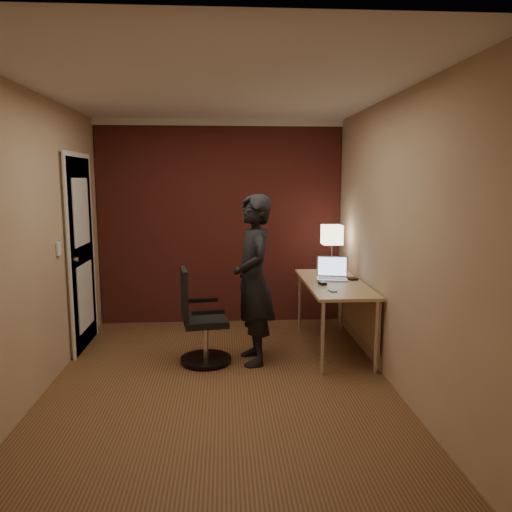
{
  "coord_description": "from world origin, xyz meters",
  "views": [
    {
      "loc": [
        0.04,
        -4.22,
        1.79
      ],
      "look_at": [
        0.35,
        0.55,
        1.05
      ],
      "focal_mm": 35.0,
      "sensor_mm": 36.0,
      "label": 1
    }
  ],
  "objects_px": {
    "desk": "(341,294)",
    "person": "(254,280)",
    "office_chair": "(199,323)",
    "desk_lamp": "(332,235)",
    "mouse": "(322,283)",
    "phone": "(332,291)",
    "wallet": "(352,279)",
    "laptop": "(332,273)"
  },
  "relations": [
    {
      "from": "person",
      "to": "mouse",
      "type": "bearing_deg",
      "value": 94.79
    },
    {
      "from": "laptop",
      "to": "person",
      "type": "relative_size",
      "value": 0.23
    },
    {
      "from": "phone",
      "to": "office_chair",
      "type": "bearing_deg",
      "value": 167.49
    },
    {
      "from": "desk_lamp",
      "to": "person",
      "type": "bearing_deg",
      "value": -136.19
    },
    {
      "from": "mouse",
      "to": "person",
      "type": "height_order",
      "value": "person"
    },
    {
      "from": "laptop",
      "to": "person",
      "type": "distance_m",
      "value": 0.99
    },
    {
      "from": "desk",
      "to": "phone",
      "type": "distance_m",
      "value": 0.48
    },
    {
      "from": "wallet",
      "to": "office_chair",
      "type": "height_order",
      "value": "office_chair"
    },
    {
      "from": "laptop",
      "to": "person",
      "type": "xyz_separation_m",
      "value": [
        -0.87,
        -0.48,
        0.03
      ]
    },
    {
      "from": "office_chair",
      "to": "person",
      "type": "distance_m",
      "value": 0.67
    },
    {
      "from": "phone",
      "to": "office_chair",
      "type": "distance_m",
      "value": 1.32
    },
    {
      "from": "desk_lamp",
      "to": "wallet",
      "type": "relative_size",
      "value": 4.86
    },
    {
      "from": "laptop",
      "to": "office_chair",
      "type": "xyz_separation_m",
      "value": [
        -1.4,
        -0.49,
        -0.39
      ]
    },
    {
      "from": "desk_lamp",
      "to": "wallet",
      "type": "height_order",
      "value": "desk_lamp"
    },
    {
      "from": "laptop",
      "to": "wallet",
      "type": "xyz_separation_m",
      "value": [
        0.2,
        -0.08,
        -0.05
      ]
    },
    {
      "from": "laptop",
      "to": "phone",
      "type": "bearing_deg",
      "value": -101.69
    },
    {
      "from": "desk",
      "to": "office_chair",
      "type": "bearing_deg",
      "value": -168.04
    },
    {
      "from": "phone",
      "to": "wallet",
      "type": "height_order",
      "value": "wallet"
    },
    {
      "from": "phone",
      "to": "wallet",
      "type": "xyz_separation_m",
      "value": [
        0.33,
        0.52,
        0.01
      ]
    },
    {
      "from": "person",
      "to": "desk",
      "type": "bearing_deg",
      "value": 99.22
    },
    {
      "from": "phone",
      "to": "person",
      "type": "xyz_separation_m",
      "value": [
        -0.75,
        0.12,
        0.09
      ]
    },
    {
      "from": "desk",
      "to": "person",
      "type": "distance_m",
      "value": 1.0
    },
    {
      "from": "desk",
      "to": "office_chair",
      "type": "distance_m",
      "value": 1.5
    },
    {
      "from": "wallet",
      "to": "phone",
      "type": "bearing_deg",
      "value": -122.19
    },
    {
      "from": "phone",
      "to": "office_chair",
      "type": "relative_size",
      "value": 0.12
    },
    {
      "from": "desk_lamp",
      "to": "mouse",
      "type": "xyz_separation_m",
      "value": [
        -0.25,
        -0.75,
        -0.4
      ]
    },
    {
      "from": "phone",
      "to": "office_chair",
      "type": "height_order",
      "value": "office_chair"
    },
    {
      "from": "desk",
      "to": "phone",
      "type": "xyz_separation_m",
      "value": [
        -0.18,
        -0.42,
        0.13
      ]
    },
    {
      "from": "laptop",
      "to": "office_chair",
      "type": "bearing_deg",
      "value": -160.86
    },
    {
      "from": "desk_lamp",
      "to": "person",
      "type": "height_order",
      "value": "person"
    },
    {
      "from": "desk_lamp",
      "to": "laptop",
      "type": "xyz_separation_m",
      "value": [
        -0.09,
        -0.44,
        -0.35
      ]
    },
    {
      "from": "mouse",
      "to": "person",
      "type": "bearing_deg",
      "value": -179.0
    },
    {
      "from": "mouse",
      "to": "person",
      "type": "xyz_separation_m",
      "value": [
        -0.71,
        -0.17,
        0.08
      ]
    },
    {
      "from": "office_chair",
      "to": "person",
      "type": "xyz_separation_m",
      "value": [
        0.53,
        0.01,
        0.42
      ]
    },
    {
      "from": "mouse",
      "to": "person",
      "type": "distance_m",
      "value": 0.73
    },
    {
      "from": "desk",
      "to": "mouse",
      "type": "height_order",
      "value": "mouse"
    },
    {
      "from": "person",
      "to": "desk_lamp",
      "type": "bearing_deg",
      "value": 125.15
    },
    {
      "from": "office_chair",
      "to": "wallet",
      "type": "bearing_deg",
      "value": 14.16
    },
    {
      "from": "laptop",
      "to": "wallet",
      "type": "distance_m",
      "value": 0.22
    },
    {
      "from": "desk",
      "to": "desk_lamp",
      "type": "xyz_separation_m",
      "value": [
        0.03,
        0.62,
        0.55
      ]
    },
    {
      "from": "desk",
      "to": "desk_lamp",
      "type": "relative_size",
      "value": 2.8
    },
    {
      "from": "desk",
      "to": "laptop",
      "type": "bearing_deg",
      "value": 108.15
    }
  ]
}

